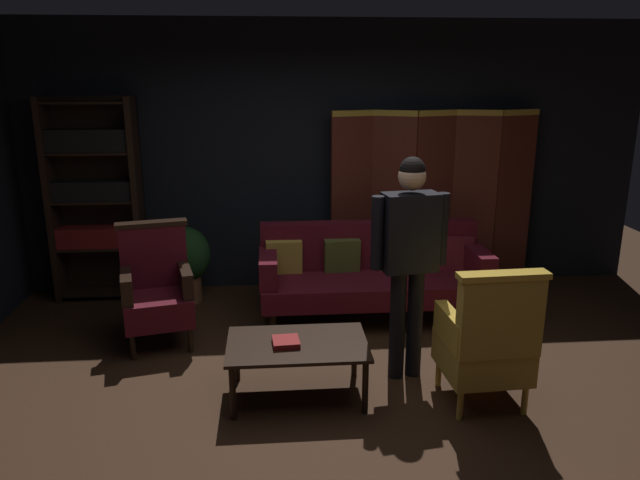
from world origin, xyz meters
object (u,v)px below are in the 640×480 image
object	(u,v)px
coffee_table	(297,349)
book_red_leather	(286,342)
velvet_couch	(372,270)
armchair_gilt_accent	(487,341)
standing_figure	(409,249)
bookshelf	(95,195)
folding_screen	(433,198)
potted_plant	(186,259)
armchair_wing_left	(157,288)

from	to	relation	value
coffee_table	book_red_leather	bearing A→B (deg)	-163.68
velvet_couch	armchair_gilt_accent	world-z (taller)	armchair_gilt_accent
standing_figure	bookshelf	bearing A→B (deg)	144.75
standing_figure	velvet_couch	bearing A→B (deg)	92.83
folding_screen	armchair_gilt_accent	distance (m)	2.49
potted_plant	folding_screen	bearing A→B (deg)	5.12
folding_screen	velvet_couch	size ratio (longest dim) A/B	1.03
armchair_gilt_accent	armchair_wing_left	xyz separation A→B (m)	(-2.46, 1.25, 0.00)
bookshelf	armchair_gilt_accent	xyz separation A→B (m)	(3.22, -2.42, -0.59)
armchair_wing_left	standing_figure	distance (m)	2.21
coffee_table	potted_plant	world-z (taller)	potted_plant
folding_screen	armchair_gilt_accent	xyz separation A→B (m)	(-0.25, -2.43, -0.50)
coffee_table	standing_figure	size ratio (longest dim) A/B	0.59
bookshelf	coffee_table	size ratio (longest dim) A/B	2.05
folding_screen	potted_plant	world-z (taller)	folding_screen
standing_figure	book_red_leather	distance (m)	1.12
armchair_wing_left	coffee_table	bearing A→B (deg)	-41.64
velvet_couch	armchair_wing_left	bearing A→B (deg)	-167.41
bookshelf	coffee_table	bearing A→B (deg)	-48.83
folding_screen	bookshelf	distance (m)	3.47
potted_plant	velvet_couch	bearing A→B (deg)	-15.84
coffee_table	armchair_gilt_accent	xyz separation A→B (m)	(1.30, -0.22, 0.12)
folding_screen	armchair_wing_left	xyz separation A→B (m)	(-2.70, -1.18, -0.50)
potted_plant	armchair_gilt_accent	bearing A→B (deg)	-43.25
bookshelf	book_red_leather	world-z (taller)	bookshelf
standing_figure	book_red_leather	xyz separation A→B (m)	(-0.92, -0.27, -0.58)
velvet_couch	coffee_table	distance (m)	1.66
velvet_couch	bookshelf	bearing A→B (deg)	164.72
bookshelf	armchair_gilt_accent	distance (m)	4.07
armchair_gilt_accent	standing_figure	size ratio (longest dim) A/B	0.61
standing_figure	potted_plant	size ratio (longest dim) A/B	2.18
folding_screen	book_red_leather	xyz separation A→B (m)	(-1.63, -2.23, -0.54)
folding_screen	armchair_gilt_accent	size ratio (longest dim) A/B	2.11
bookshelf	potted_plant	bearing A→B (deg)	-14.14
bookshelf	standing_figure	bearing A→B (deg)	-35.25
velvet_couch	potted_plant	xyz separation A→B (m)	(-1.81, 0.51, -0.01)
velvet_couch	potted_plant	world-z (taller)	velvet_couch
armchair_gilt_accent	coffee_table	bearing A→B (deg)	170.31
armchair_gilt_accent	armchair_wing_left	world-z (taller)	same
armchair_gilt_accent	potted_plant	world-z (taller)	armchair_gilt_accent
bookshelf	coffee_table	xyz separation A→B (m)	(1.92, -2.20, -0.71)
armchair_wing_left	armchair_gilt_accent	bearing A→B (deg)	-26.94
armchair_wing_left	folding_screen	bearing A→B (deg)	23.52
bookshelf	armchair_wing_left	xyz separation A→B (m)	(0.77, -1.17, -0.59)
armchair_gilt_accent	velvet_couch	bearing A→B (deg)	107.30
folding_screen	velvet_couch	distance (m)	1.19
folding_screen	standing_figure	distance (m)	2.08
coffee_table	standing_figure	distance (m)	1.09
potted_plant	book_red_leather	xyz separation A→B (m)	(0.95, -2.00, -0.01)
velvet_couch	folding_screen	bearing A→B (deg)	44.06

